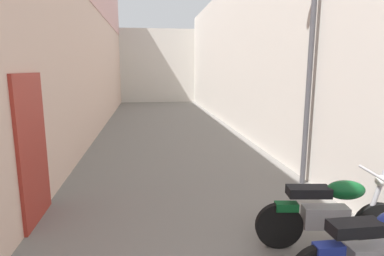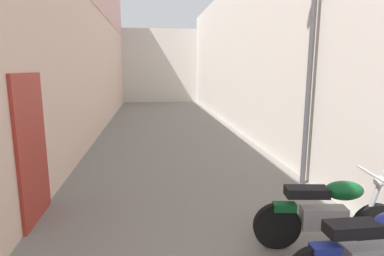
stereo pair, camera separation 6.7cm
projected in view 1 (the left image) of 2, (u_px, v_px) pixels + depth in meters
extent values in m
plane|color=slate|center=(176.00, 153.00, 8.66)|extent=(38.31, 38.31, 0.00)
cube|color=beige|center=(81.00, 14.00, 9.53)|extent=(0.40, 22.31, 7.72)
cube|color=#9E2D23|center=(32.00, 149.00, 4.67)|extent=(0.06, 1.10, 2.20)
cube|color=beige|center=(250.00, 54.00, 10.46)|extent=(0.40, 22.31, 5.45)
cube|color=beige|center=(157.00, 66.00, 21.99)|extent=(7.90, 2.00, 4.79)
cube|color=black|center=(356.00, 228.00, 3.06)|extent=(0.52, 0.22, 0.12)
cube|color=navy|center=(329.00, 249.00, 3.06)|extent=(0.28, 0.14, 0.10)
cylinder|color=black|center=(377.00, 226.00, 4.05)|extent=(0.61, 0.16, 0.60)
cylinder|color=black|center=(279.00, 226.00, 4.05)|extent=(0.61, 0.16, 0.60)
cube|color=#9E9EA3|center=(325.00, 217.00, 4.02)|extent=(0.58, 0.28, 0.28)
ellipsoid|color=#0F5123|center=(346.00, 190.00, 3.96)|extent=(0.51, 0.32, 0.24)
cube|color=black|center=(309.00, 191.00, 3.96)|extent=(0.55, 0.29, 0.12)
cylinder|color=#9E9EA3|center=(375.00, 200.00, 3.98)|extent=(0.25, 0.09, 0.77)
cylinder|color=#9E9EA3|center=(372.00, 173.00, 3.92)|extent=(0.12, 0.58, 0.04)
sphere|color=silver|center=(381.00, 181.00, 3.93)|extent=(0.14, 0.14, 0.14)
cube|color=#0F5123|center=(286.00, 206.00, 4.00)|extent=(0.30, 0.18, 0.10)
cylinder|color=#47474C|center=(310.00, 66.00, 5.97)|extent=(0.10, 0.10, 4.60)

